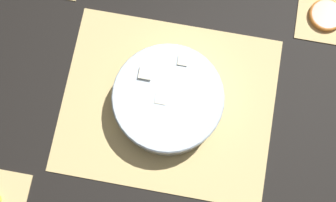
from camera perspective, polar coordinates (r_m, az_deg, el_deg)
The scene contains 5 objects.
ground_plane at distance 1.10m, azimuth 0.00°, elevation -0.42°, with size 6.00×6.00×0.00m, color black.
bamboo_mat_center at distance 1.10m, azimuth 0.00°, elevation -0.38°, with size 0.49×0.41×0.01m.
coaster_mat_far_right at distance 1.23m, azimuth 18.63°, elevation 9.74°, with size 0.14×0.14×0.01m.
fruit_salad_bowl at distance 1.06m, azimuth -0.02°, elevation 0.21°, with size 0.25×0.25×0.08m.
grapefruit_slice at distance 1.23m, azimuth 18.76°, elevation 9.90°, with size 0.09×0.09×0.01m.
Camera 1 is at (0.04, -0.24, 1.08)m, focal length 50.00 mm.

